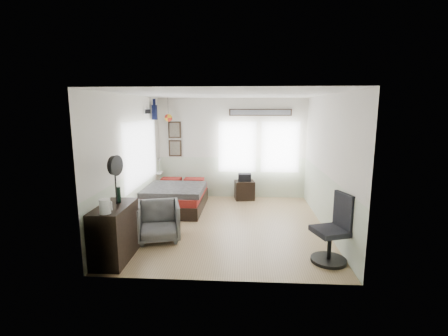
{
  "coord_description": "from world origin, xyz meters",
  "views": [
    {
      "loc": [
        0.32,
        -6.5,
        2.43
      ],
      "look_at": [
        -0.1,
        0.4,
        1.15
      ],
      "focal_mm": 26.0,
      "sensor_mm": 36.0,
      "label": 1
    }
  ],
  "objects_px": {
    "dresser": "(115,233)",
    "task_chair": "(334,234)",
    "armchair": "(158,221)",
    "nightstand": "(244,190)",
    "bed": "(177,197)"
  },
  "relations": [
    {
      "from": "dresser",
      "to": "nightstand",
      "type": "height_order",
      "value": "dresser"
    },
    {
      "from": "dresser",
      "to": "task_chair",
      "type": "relative_size",
      "value": 0.89
    },
    {
      "from": "bed",
      "to": "armchair",
      "type": "xyz_separation_m",
      "value": [
        0.05,
        -1.91,
        0.07
      ]
    },
    {
      "from": "dresser",
      "to": "nightstand",
      "type": "xyz_separation_m",
      "value": [
        2.1,
        3.67,
        -0.2
      ]
    },
    {
      "from": "dresser",
      "to": "nightstand",
      "type": "bearing_deg",
      "value": 60.25
    },
    {
      "from": "bed",
      "to": "task_chair",
      "type": "distance_m",
      "value": 4.03
    },
    {
      "from": "bed",
      "to": "nightstand",
      "type": "distance_m",
      "value": 1.89
    },
    {
      "from": "bed",
      "to": "task_chair",
      "type": "relative_size",
      "value": 1.68
    },
    {
      "from": "nightstand",
      "to": "task_chair",
      "type": "height_order",
      "value": "task_chair"
    },
    {
      "from": "bed",
      "to": "nightstand",
      "type": "height_order",
      "value": "bed"
    },
    {
      "from": "dresser",
      "to": "nightstand",
      "type": "distance_m",
      "value": 4.23
    },
    {
      "from": "dresser",
      "to": "armchair",
      "type": "height_order",
      "value": "dresser"
    },
    {
      "from": "task_chair",
      "to": "dresser",
      "type": "bearing_deg",
      "value": 163.15
    },
    {
      "from": "dresser",
      "to": "task_chair",
      "type": "xyz_separation_m",
      "value": [
        3.5,
        0.13,
        0.01
      ]
    },
    {
      "from": "bed",
      "to": "armchair",
      "type": "distance_m",
      "value": 1.91
    }
  ]
}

